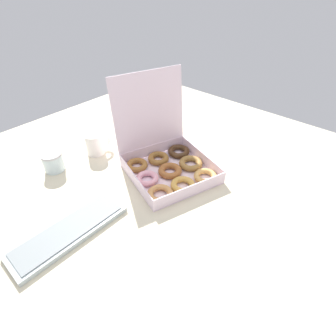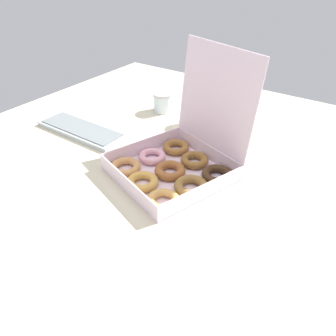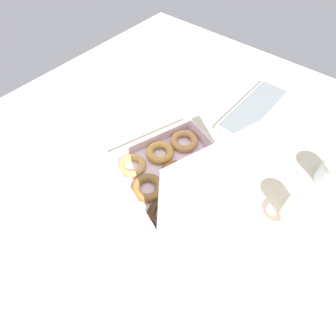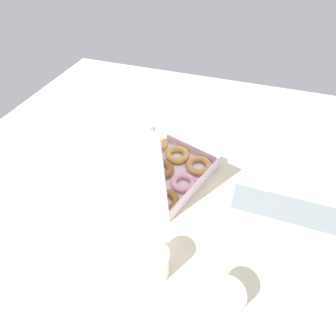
{
  "view_description": "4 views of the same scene",
  "coord_description": "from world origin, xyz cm",
  "px_view_note": "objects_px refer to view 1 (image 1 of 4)",
  "views": [
    {
      "loc": [
        -65.82,
        -62.92,
        72.82
      ],
      "look_at": [
        2.12,
        -2.86,
        2.88
      ],
      "focal_mm": 28.0,
      "sensor_mm": 36.0,
      "label": 1
    },
    {
      "loc": [
        53.03,
        -78.43,
        63.73
      ],
      "look_at": [
        2.32,
        -4.94,
        3.31
      ],
      "focal_mm": 35.0,
      "sensor_mm": 36.0,
      "label": 2
    },
    {
      "loc": [
        43.72,
        27.21,
        75.0
      ],
      "look_at": [
        4.06,
        -5.79,
        4.83
      ],
      "focal_mm": 28.0,
      "sensor_mm": 36.0,
      "label": 3
    },
    {
      "loc": [
        -23.06,
        63.51,
        75.03
      ],
      "look_at": [
        -0.54,
        -4.14,
        3.08
      ],
      "focal_mm": 28.0,
      "sensor_mm": 36.0,
      "label": 4
    }
  ],
  "objects_px": {
    "donut_box": "(168,163)",
    "glass_jar": "(53,162)",
    "keyboard": "(69,231)",
    "coffee_mug": "(96,143)"
  },
  "relations": [
    {
      "from": "donut_box",
      "to": "glass_jar",
      "type": "bearing_deg",
      "value": 130.34
    },
    {
      "from": "coffee_mug",
      "to": "keyboard",
      "type": "bearing_deg",
      "value": -137.37
    },
    {
      "from": "donut_box",
      "to": "coffee_mug",
      "type": "xyz_separation_m",
      "value": [
        -0.12,
        0.36,
        0.01
      ]
    },
    {
      "from": "keyboard",
      "to": "coffee_mug",
      "type": "bearing_deg",
      "value": 42.63
    },
    {
      "from": "donut_box",
      "to": "coffee_mug",
      "type": "bearing_deg",
      "value": 108.93
    },
    {
      "from": "keyboard",
      "to": "coffee_mug",
      "type": "distance_m",
      "value": 0.49
    },
    {
      "from": "donut_box",
      "to": "glass_jar",
      "type": "xyz_separation_m",
      "value": [
        -0.33,
        0.39,
        0.0
      ]
    },
    {
      "from": "donut_box",
      "to": "coffee_mug",
      "type": "height_order",
      "value": "donut_box"
    },
    {
      "from": "keyboard",
      "to": "glass_jar",
      "type": "height_order",
      "value": "glass_jar"
    },
    {
      "from": "keyboard",
      "to": "glass_jar",
      "type": "xyz_separation_m",
      "value": [
        0.15,
        0.36,
        0.03
      ]
    }
  ]
}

